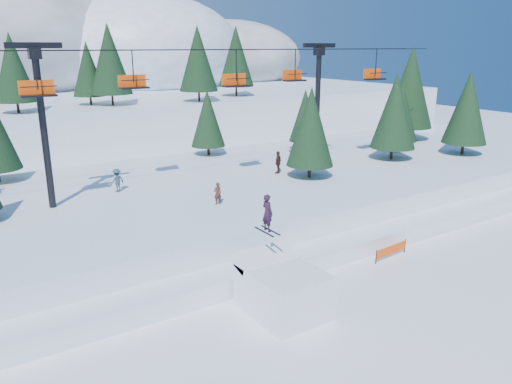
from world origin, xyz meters
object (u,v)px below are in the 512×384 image
chairlift (197,92)px  banner_far (411,229)px  jump_kicker (282,288)px  banner_near (391,250)px

chairlift → banner_far: (9.77, -12.12, -8.78)m
jump_kicker → banner_near: bearing=9.0°
jump_kicker → chairlift: size_ratio=0.12×
jump_kicker → banner_far: bearing=13.8°
chairlift → banner_near: chairlift is taller
jump_kicker → chairlift: bearing=77.6°
jump_kicker → banner_near: jump_kicker is taller
banner_near → banner_far: 4.19m
banner_near → banner_far: bearing=24.6°
jump_kicker → banner_far: size_ratio=1.98×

